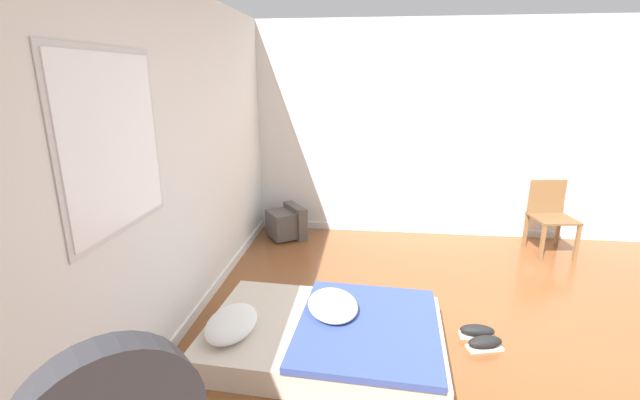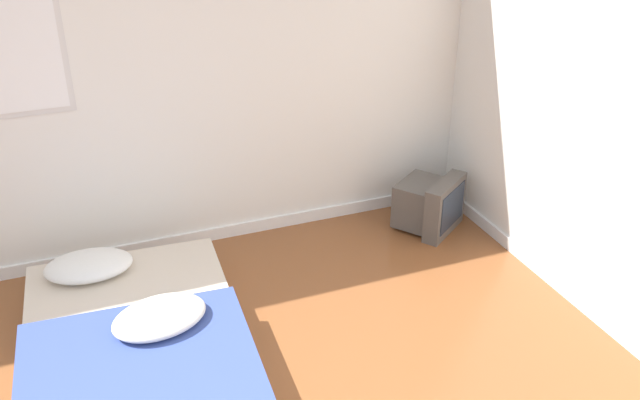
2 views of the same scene
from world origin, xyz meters
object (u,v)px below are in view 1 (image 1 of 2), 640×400
Objects in this scene: sneaker_pair at (481,337)px; mattress_bed at (325,333)px; wooden_chair at (550,211)px; crt_tv at (287,223)px.

mattress_bed is at bearing 99.95° from sneaker_pair.
mattress_bed is 1.18m from sneaker_pair.
wooden_chair is 2.32m from sneaker_pair.
crt_tv is 2.76m from sneaker_pair.
crt_tv is at bearing 17.92° from mattress_bed.
crt_tv is at bearing 89.09° from wooden_chair.
mattress_bed is 3.20m from wooden_chair.
wooden_chair reaches higher than sneaker_pair.
mattress_bed is 2.33m from crt_tv.
sneaker_pair is (-1.96, 1.17, -0.43)m from wooden_chair.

